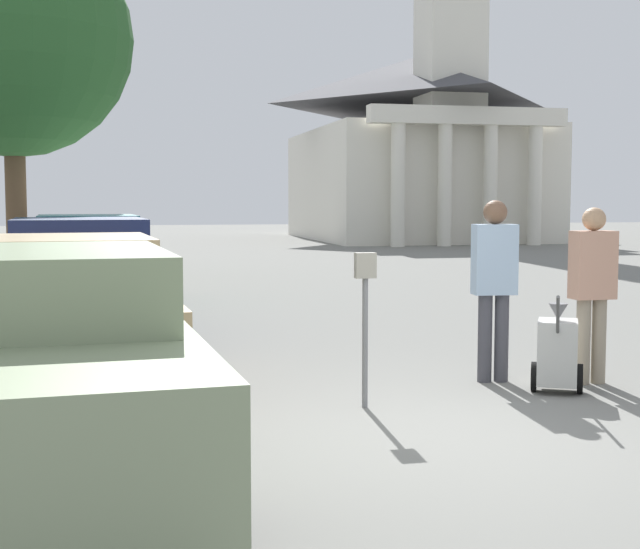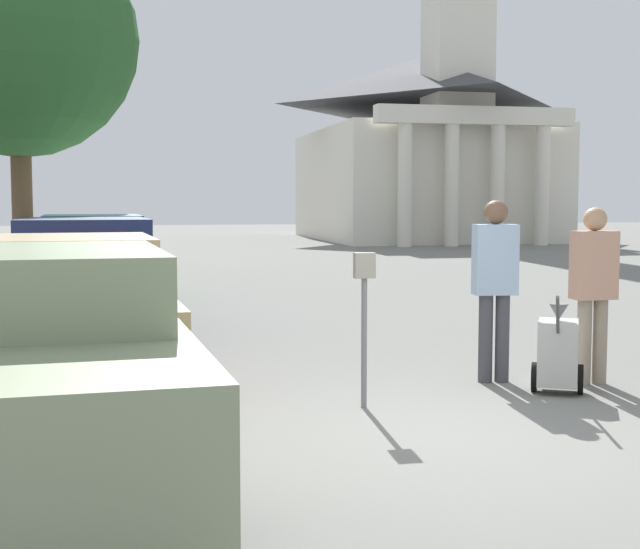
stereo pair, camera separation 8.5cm
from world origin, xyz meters
name	(u,v)px [view 2 (the right image)]	position (x,y,z in m)	size (l,w,h in m)	color
ground_plane	(428,437)	(0.00, 0.00, 0.00)	(120.00, 120.00, 0.00)	slate
parked_car_sage	(35,361)	(-2.85, -0.08, 0.71)	(2.26, 5.33, 1.48)	gray
parked_car_tan	(69,308)	(-2.85, 3.36, 0.67)	(2.31, 5.29, 1.43)	tan
parked_car_navy	(83,279)	(-2.85, 6.37, 0.72)	(2.32, 5.27, 1.56)	#19234C
parked_car_teal	(92,263)	(-2.85, 9.56, 0.72)	(2.21, 5.05, 1.55)	#23666B
parked_car_white	(99,254)	(-2.85, 13.22, 0.66)	(2.25, 4.76, 1.44)	silver
parking_meter	(364,300)	(-0.24, 1.03, 0.94)	(0.18, 0.09, 1.35)	slate
person_worker	(495,278)	(1.31, 1.83, 1.04)	(0.44, 0.26, 1.81)	#3F3F47
person_supervisor	(593,284)	(2.21, 1.53, 0.99)	(0.42, 0.23, 1.74)	gray
equipment_cart	(558,352)	(1.69, 1.23, 0.39)	(0.65, 0.96, 1.00)	#B2B2AD
church	(424,134)	(11.14, 33.10, 4.84)	(9.78, 13.37, 20.14)	silver
shade_tree	(18,38)	(-4.47, 13.82, 5.24)	(5.09, 5.09, 7.80)	brown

